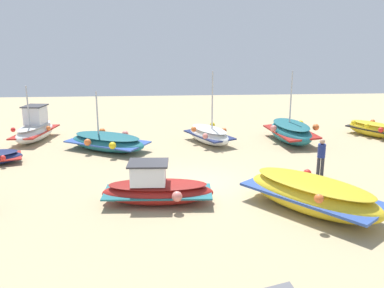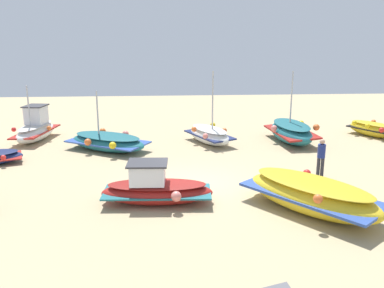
{
  "view_description": "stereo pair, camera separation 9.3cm",
  "coord_description": "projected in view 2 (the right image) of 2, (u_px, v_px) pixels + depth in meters",
  "views": [
    {
      "loc": [
        1.39,
        15.56,
        5.7
      ],
      "look_at": [
        -0.03,
        -2.93,
        0.9
      ],
      "focal_mm": 38.4,
      "sensor_mm": 36.0,
      "label": 1
    },
    {
      "loc": [
        1.3,
        15.56,
        5.7
      ],
      "look_at": [
        -0.03,
        -2.93,
        0.9
      ],
      "focal_mm": 38.4,
      "sensor_mm": 36.0,
      "label": 2
    }
  ],
  "objects": [
    {
      "name": "fishing_boat_6",
      "position": [
        36.0,
        129.0,
        23.43
      ],
      "size": [
        2.06,
        3.99,
        3.23
      ],
      "rotation": [
        0.0,
        0.0,
        4.56
      ],
      "color": "white",
      "rests_on": "ground_plane"
    },
    {
      "name": "fishing_boat_5",
      "position": [
        156.0,
        189.0,
        14.51
      ],
      "size": [
        4.02,
        2.11,
        1.52
      ],
      "rotation": [
        0.0,
        0.0,
        6.23
      ],
      "color": "maroon",
      "rests_on": "ground_plane"
    },
    {
      "name": "fishing_boat_0",
      "position": [
        291.0,
        132.0,
        23.02
      ],
      "size": [
        2.45,
        4.38,
        4.02
      ],
      "rotation": [
        0.0,
        0.0,
        1.66
      ],
      "color": "#1E6670",
      "rests_on": "ground_plane"
    },
    {
      "name": "ground_plane",
      "position": [
        196.0,
        184.0,
        16.54
      ],
      "size": [
        52.48,
        52.48,
        0.0
      ],
      "primitive_type": "plane",
      "color": "tan"
    },
    {
      "name": "person_walking",
      "position": [
        321.0,
        156.0,
        17.05
      ],
      "size": [
        0.32,
        0.32,
        1.66
      ],
      "rotation": [
        0.0,
        0.0,
        4.27
      ],
      "color": "#2D2D38",
      "rests_on": "ground_plane"
    },
    {
      "name": "fishing_boat_1",
      "position": [
        108.0,
        142.0,
        21.38
      ],
      "size": [
        4.75,
        3.89,
        3.09
      ],
      "rotation": [
        0.0,
        0.0,
        2.59
      ],
      "color": "#1E6670",
      "rests_on": "ground_plane"
    },
    {
      "name": "fishing_boat_2",
      "position": [
        373.0,
        129.0,
        24.38
      ],
      "size": [
        2.51,
        3.28,
        0.92
      ],
      "rotation": [
        0.0,
        0.0,
        5.23
      ],
      "color": "gold",
      "rests_on": "ground_plane"
    },
    {
      "name": "fishing_boat_4",
      "position": [
        311.0,
        195.0,
        13.76
      ],
      "size": [
        4.51,
        5.01,
        1.16
      ],
      "rotation": [
        0.0,
        0.0,
        2.24
      ],
      "color": "gold",
      "rests_on": "ground_plane"
    },
    {
      "name": "fishing_boat_9",
      "position": [
        209.0,
        135.0,
        22.77
      ],
      "size": [
        2.72,
        3.71,
        4.03
      ],
      "rotation": [
        0.0,
        0.0,
        5.15
      ],
      "color": "white",
      "rests_on": "ground_plane"
    }
  ]
}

